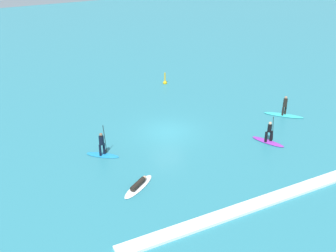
# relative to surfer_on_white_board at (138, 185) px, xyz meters

# --- Properties ---
(ground_plane) EXTENTS (120.00, 120.00, 0.00)m
(ground_plane) POSITION_rel_surfer_on_white_board_xyz_m (5.01, 5.85, -0.15)
(ground_plane) COLOR teal
(ground_plane) RESTS_ON ground
(surfer_on_white_board) EXTENTS (2.80, 2.25, 0.43)m
(surfer_on_white_board) POSITION_rel_surfer_on_white_board_xyz_m (0.00, 0.00, 0.00)
(surfer_on_white_board) COLOR white
(surfer_on_white_board) RESTS_ON ground_plane
(surfer_on_purple_board) EXTENTS (1.62, 2.59, 2.14)m
(surfer_on_purple_board) POSITION_rel_surfer_on_white_board_xyz_m (10.93, 0.93, 0.27)
(surfer_on_purple_board) COLOR purple
(surfer_on_purple_board) RESTS_ON ground_plane
(surfer_on_blue_board) EXTENTS (2.27, 2.05, 2.38)m
(surfer_on_blue_board) POSITION_rel_surfer_on_white_board_xyz_m (-0.75, 4.68, 0.42)
(surfer_on_blue_board) COLOR #1E8CD1
(surfer_on_blue_board) RESTS_ON ground_plane
(surfer_on_teal_board) EXTENTS (2.81, 2.87, 1.78)m
(surfer_on_teal_board) POSITION_rel_surfer_on_white_board_xyz_m (15.15, 4.06, 0.25)
(surfer_on_teal_board) COLOR #33C6CC
(surfer_on_teal_board) RESTS_ON ground_plane
(marker_buoy) EXTENTS (0.41, 0.41, 1.28)m
(marker_buoy) POSITION_rel_surfer_on_white_board_xyz_m (9.52, 15.44, 0.06)
(marker_buoy) COLOR yellow
(marker_buoy) RESTS_ON ground_plane
(wave_crest) EXTENTS (16.56, 0.90, 0.18)m
(wave_crest) POSITION_rel_surfer_on_white_board_xyz_m (5.01, -4.79, -0.06)
(wave_crest) COLOR white
(wave_crest) RESTS_ON ground_plane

